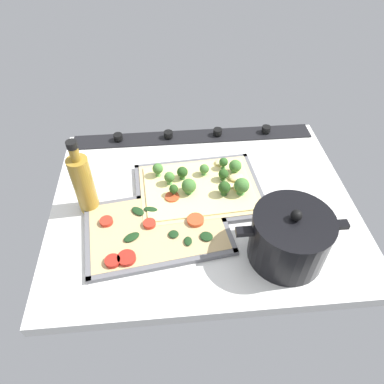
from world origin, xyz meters
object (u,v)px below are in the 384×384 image
(veggie_pizza_back, at_px, (156,228))
(oil_bottle, at_px, (83,184))
(cooking_pot, at_px, (289,238))
(broccoli_pizza, at_px, (202,186))
(baking_tray_back, at_px, (157,229))
(baking_tray_front, at_px, (199,191))

(veggie_pizza_back, relative_size, oil_bottle, 1.62)
(cooking_pot, relative_size, oil_bottle, 1.14)
(broccoli_pizza, height_order, veggie_pizza_back, broccoli_pizza)
(baking_tray_back, height_order, cooking_pot, cooking_pot)
(cooking_pot, bearing_deg, oil_bottle, -21.85)
(baking_tray_back, bearing_deg, oil_bottle, -27.17)
(broccoli_pizza, distance_m, cooking_pot, 0.28)
(broccoli_pizza, distance_m, veggie_pizza_back, 0.18)
(veggie_pizza_back, bearing_deg, cooking_pot, 161.91)
(veggie_pizza_back, bearing_deg, broccoli_pizza, -134.78)
(baking_tray_back, distance_m, cooking_pot, 0.31)
(baking_tray_back, xyz_separation_m, veggie_pizza_back, (0.00, 0.00, 0.01))
(cooking_pot, bearing_deg, baking_tray_front, -51.31)
(baking_tray_front, xyz_separation_m, veggie_pizza_back, (0.12, 0.12, 0.01))
(baking_tray_front, distance_m, broccoli_pizza, 0.02)
(broccoli_pizza, xyz_separation_m, baking_tray_back, (0.12, 0.13, -0.02))
(veggie_pizza_back, relative_size, cooking_pot, 1.41)
(veggie_pizza_back, distance_m, oil_bottle, 0.21)
(baking_tray_front, distance_m, veggie_pizza_back, 0.17)
(baking_tray_back, xyz_separation_m, cooking_pot, (-0.29, 0.10, 0.06))
(broccoli_pizza, xyz_separation_m, oil_bottle, (0.30, 0.04, 0.07))
(baking_tray_front, distance_m, cooking_pot, 0.29)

